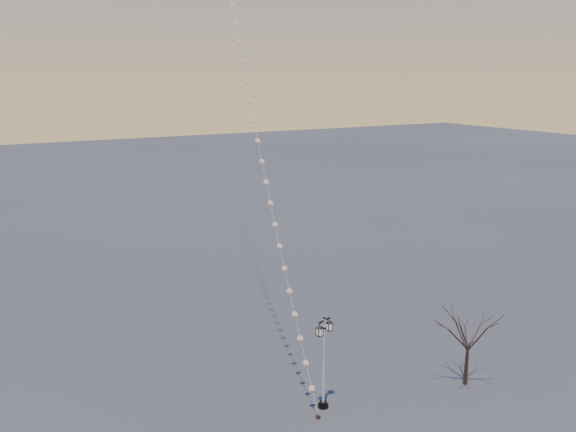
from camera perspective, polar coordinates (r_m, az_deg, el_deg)
ground at (r=32.11m, az=6.65°, el=-19.83°), size 300.00×300.00×0.00m
street_lamp at (r=32.54m, az=3.45°, el=-13.41°), size 1.27×0.77×5.23m
bare_tree at (r=36.21m, az=16.90°, el=-10.85°), size 2.64×2.64×4.38m
kite_train at (r=43.29m, az=-4.42°, el=17.89°), size 7.23×31.58×42.18m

